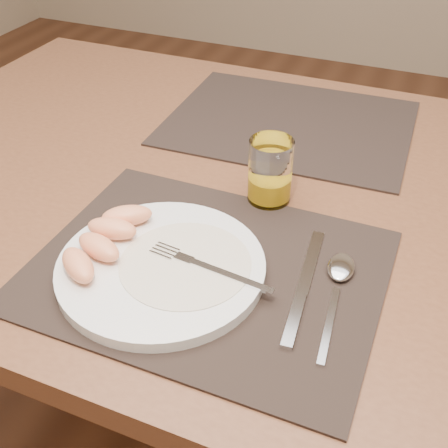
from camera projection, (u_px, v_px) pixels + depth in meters
ground at (242, 442)px, 1.36m from camera, size 5.00×5.00×0.00m
table at (250, 224)px, 0.96m from camera, size 1.40×0.90×0.75m
placemat_near at (207, 269)px, 0.74m from camera, size 0.45×0.35×0.00m
placemat_far at (289, 123)px, 1.07m from camera, size 0.46×0.37×0.00m
plate at (161, 267)px, 0.73m from camera, size 0.27×0.27×0.02m
plate_dressing at (185, 263)px, 0.72m from camera, size 0.17×0.17×0.00m
fork at (200, 265)px, 0.71m from camera, size 0.18×0.04×0.00m
knife at (301, 294)px, 0.69m from camera, size 0.04×0.22×0.01m
spoon at (339, 275)px, 0.72m from camera, size 0.04×0.19×0.01m
juice_glass at (270, 174)px, 0.84m from camera, size 0.07×0.07×0.10m
grapefruit_wedges at (105, 238)px, 0.74m from camera, size 0.08×0.18×0.03m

